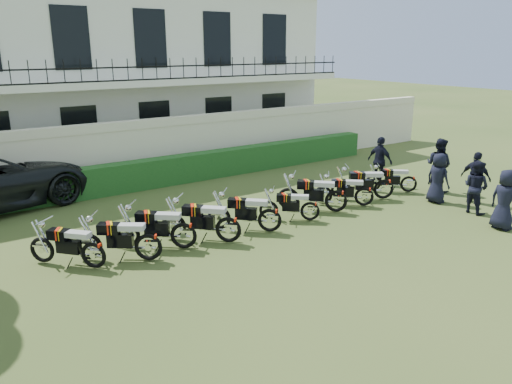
{
  "coord_description": "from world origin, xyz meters",
  "views": [
    {
      "loc": [
        -6.63,
        -8.97,
        4.83
      ],
      "look_at": [
        0.92,
        1.95,
        0.93
      ],
      "focal_mm": 35.0,
      "sensor_mm": 36.0,
      "label": 1
    }
  ],
  "objects_px": {
    "motorcycle_2": "(183,229)",
    "officer_3": "(438,178)",
    "motorcycle_4": "(270,215)",
    "officer_4": "(439,165)",
    "motorcycle_3": "(228,223)",
    "motorcycle_6": "(336,196)",
    "officer_1": "(476,187)",
    "officer_5": "(380,161)",
    "officer_0": "(505,200)",
    "motorcycle_9": "(409,180)",
    "motorcycle_1": "(148,241)",
    "motorcycle_7": "(364,192)",
    "motorcycle_0": "(93,249)",
    "motorcycle_5": "(310,207)",
    "motorcycle_8": "(384,184)",
    "officer_2": "(476,178)"
  },
  "relations": [
    {
      "from": "motorcycle_2",
      "to": "officer_3",
      "type": "bearing_deg",
      "value": -58.28
    },
    {
      "from": "motorcycle_4",
      "to": "officer_4",
      "type": "distance_m",
      "value": 7.11
    },
    {
      "from": "motorcycle_3",
      "to": "motorcycle_4",
      "type": "xyz_separation_m",
      "value": [
        1.31,
        0.01,
        -0.02
      ]
    },
    {
      "from": "motorcycle_6",
      "to": "officer_1",
      "type": "relative_size",
      "value": 0.99
    },
    {
      "from": "motorcycle_2",
      "to": "motorcycle_4",
      "type": "bearing_deg",
      "value": -57.09
    },
    {
      "from": "officer_1",
      "to": "officer_5",
      "type": "bearing_deg",
      "value": 1.11
    },
    {
      "from": "officer_3",
      "to": "officer_4",
      "type": "bearing_deg",
      "value": -55.93
    },
    {
      "from": "motorcycle_3",
      "to": "officer_0",
      "type": "relative_size",
      "value": 0.94
    },
    {
      "from": "officer_5",
      "to": "motorcycle_9",
      "type": "bearing_deg",
      "value": 175.93
    },
    {
      "from": "motorcycle_1",
      "to": "motorcycle_3",
      "type": "xyz_separation_m",
      "value": [
        2.11,
        -0.11,
        0.02
      ]
    },
    {
      "from": "motorcycle_7",
      "to": "officer_0",
      "type": "xyz_separation_m",
      "value": [
        1.64,
        -3.55,
        0.37
      ]
    },
    {
      "from": "motorcycle_7",
      "to": "motorcycle_3",
      "type": "bearing_deg",
      "value": 134.28
    },
    {
      "from": "motorcycle_0",
      "to": "motorcycle_7",
      "type": "height_order",
      "value": "motorcycle_0"
    },
    {
      "from": "motorcycle_7",
      "to": "motorcycle_5",
      "type": "bearing_deg",
      "value": 134.34
    },
    {
      "from": "motorcycle_6",
      "to": "officer_4",
      "type": "xyz_separation_m",
      "value": [
        4.47,
        -0.27,
        0.39
      ]
    },
    {
      "from": "motorcycle_7",
      "to": "motorcycle_9",
      "type": "distance_m",
      "value": 2.4
    },
    {
      "from": "motorcycle_3",
      "to": "officer_4",
      "type": "relative_size",
      "value": 0.85
    },
    {
      "from": "motorcycle_9",
      "to": "motorcycle_1",
      "type": "bearing_deg",
      "value": 132.3
    },
    {
      "from": "officer_3",
      "to": "motorcycle_7",
      "type": "bearing_deg",
      "value": 64.21
    },
    {
      "from": "officer_1",
      "to": "motorcycle_8",
      "type": "bearing_deg",
      "value": 28.83
    },
    {
      "from": "motorcycle_7",
      "to": "officer_3",
      "type": "xyz_separation_m",
      "value": [
        2.22,
        -1.01,
        0.33
      ]
    },
    {
      "from": "officer_3",
      "to": "motorcycle_5",
      "type": "bearing_deg",
      "value": 76.95
    },
    {
      "from": "motorcycle_4",
      "to": "motorcycle_9",
      "type": "height_order",
      "value": "motorcycle_4"
    },
    {
      "from": "motorcycle_1",
      "to": "officer_3",
      "type": "relative_size",
      "value": 1.07
    },
    {
      "from": "motorcycle_8",
      "to": "officer_4",
      "type": "relative_size",
      "value": 0.95
    },
    {
      "from": "motorcycle_0",
      "to": "motorcycle_5",
      "type": "height_order",
      "value": "motorcycle_0"
    },
    {
      "from": "motorcycle_6",
      "to": "officer_0",
      "type": "distance_m",
      "value": 4.57
    },
    {
      "from": "motorcycle_2",
      "to": "motorcycle_9",
      "type": "bearing_deg",
      "value": -50.02
    },
    {
      "from": "officer_0",
      "to": "officer_2",
      "type": "xyz_separation_m",
      "value": [
        1.51,
        1.82,
        -0.01
      ]
    },
    {
      "from": "motorcycle_0",
      "to": "motorcycle_5",
      "type": "relative_size",
      "value": 1.09
    },
    {
      "from": "motorcycle_4",
      "to": "motorcycle_5",
      "type": "distance_m",
      "value": 1.49
    },
    {
      "from": "motorcycle_5",
      "to": "officer_5",
      "type": "distance_m",
      "value": 4.93
    },
    {
      "from": "officer_3",
      "to": "officer_5",
      "type": "height_order",
      "value": "officer_5"
    },
    {
      "from": "officer_4",
      "to": "motorcycle_2",
      "type": "bearing_deg",
      "value": 82.99
    },
    {
      "from": "officer_1",
      "to": "motorcycle_9",
      "type": "bearing_deg",
      "value": -0.03
    },
    {
      "from": "motorcycle_6",
      "to": "motorcycle_5",
      "type": "bearing_deg",
      "value": 142.6
    },
    {
      "from": "officer_2",
      "to": "officer_5",
      "type": "distance_m",
      "value": 3.35
    },
    {
      "from": "motorcycle_4",
      "to": "motorcycle_7",
      "type": "relative_size",
      "value": 1.08
    },
    {
      "from": "motorcycle_4",
      "to": "officer_3",
      "type": "distance_m",
      "value": 6.05
    },
    {
      "from": "motorcycle_9",
      "to": "officer_3",
      "type": "bearing_deg",
      "value": -146.97
    },
    {
      "from": "officer_3",
      "to": "motorcycle_2",
      "type": "bearing_deg",
      "value": 81.03
    },
    {
      "from": "motorcycle_4",
      "to": "motorcycle_7",
      "type": "height_order",
      "value": "motorcycle_4"
    },
    {
      "from": "motorcycle_0",
      "to": "officer_0",
      "type": "bearing_deg",
      "value": -62.36
    },
    {
      "from": "motorcycle_3",
      "to": "officer_3",
      "type": "height_order",
      "value": "officer_3"
    },
    {
      "from": "motorcycle_4",
      "to": "motorcycle_8",
      "type": "relative_size",
      "value": 0.88
    },
    {
      "from": "motorcycle_6",
      "to": "officer_0",
      "type": "bearing_deg",
      "value": -96.65
    },
    {
      "from": "motorcycle_9",
      "to": "officer_2",
      "type": "distance_m",
      "value": 2.12
    },
    {
      "from": "motorcycle_5",
      "to": "motorcycle_9",
      "type": "distance_m",
      "value": 4.67
    },
    {
      "from": "motorcycle_9",
      "to": "officer_1",
      "type": "relative_size",
      "value": 0.87
    },
    {
      "from": "officer_1",
      "to": "motorcycle_6",
      "type": "bearing_deg",
      "value": 57.95
    }
  ]
}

